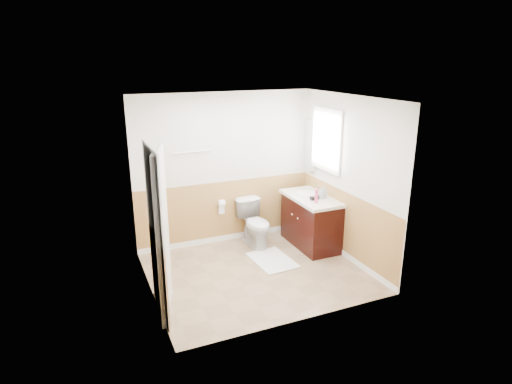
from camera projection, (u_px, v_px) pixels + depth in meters
name	position (u px, v px, depth m)	size (l,w,h in m)	color
floor	(257.00, 273.00, 6.28)	(3.00, 3.00, 0.00)	#8C7051
ceiling	(257.00, 98.00, 5.53)	(3.00, 3.00, 0.00)	white
wall_back	(225.00, 169.00, 7.04)	(3.00, 3.00, 0.00)	silver
wall_front	(303.00, 223.00, 4.76)	(3.00, 3.00, 0.00)	silver
wall_left	(146.00, 205.00, 5.33)	(3.00, 3.00, 0.00)	silver
wall_right	(348.00, 179.00, 6.47)	(3.00, 3.00, 0.00)	silver
wainscot_back	(226.00, 213.00, 7.25)	(3.00, 3.00, 0.00)	#B48348
wainscot_front	(301.00, 282.00, 5.00)	(3.00, 3.00, 0.00)	#B48348
wainscot_left	(151.00, 260.00, 5.56)	(2.60, 2.60, 0.00)	#B48348
wainscot_right	(344.00, 226.00, 6.69)	(2.60, 2.60, 0.00)	#B48348
toilet	(255.00, 224.00, 7.10)	(0.42, 0.74, 0.75)	silver
bath_mat	(272.00, 260.00, 6.63)	(0.55, 0.80, 0.02)	white
vanity_cabinet	(311.00, 222.00, 7.09)	(0.55, 1.10, 0.80)	black
vanity_knob_left	(298.00, 219.00, 6.84)	(0.03, 0.03, 0.03)	silver
vanity_knob_right	(292.00, 215.00, 7.02)	(0.03, 0.03, 0.03)	silver
countertop	(311.00, 198.00, 6.96)	(0.60, 1.15, 0.05)	silver
sink_basin	(307.00, 193.00, 7.08)	(0.36, 0.36, 0.02)	white
faucet	(317.00, 189.00, 7.13)	(0.02, 0.02, 0.14)	silver
lotion_bottle	(316.00, 196.00, 6.63)	(0.05, 0.05, 0.22)	#DA3870
soap_dispenser	(323.00, 192.00, 6.85)	(0.09, 0.10, 0.21)	gray
hair_dryer_body	(315.00, 198.00, 6.78)	(0.07, 0.07, 0.14)	black
hair_dryer_handle	(311.00, 199.00, 6.83)	(0.03, 0.03, 0.07)	black
mirror_panel	(310.00, 146.00, 7.33)	(0.02, 0.35, 0.90)	silver
window_frame	(327.00, 140.00, 6.82)	(0.04, 0.80, 1.00)	white
window_glass	(327.00, 140.00, 6.83)	(0.01, 0.70, 0.90)	white
door	(163.00, 234.00, 5.05)	(0.05, 0.80, 2.04)	white
door_frame	(156.00, 234.00, 5.01)	(0.02, 0.92, 2.10)	white
door_knob	(162.00, 229.00, 5.38)	(0.06, 0.06, 0.06)	silver
towel_bar	(192.00, 152.00, 6.68)	(0.02, 0.02, 0.62)	silver
tp_holder_bar	(221.00, 203.00, 7.10)	(0.02, 0.02, 0.14)	silver
tp_roll	(221.00, 203.00, 7.10)	(0.11, 0.11, 0.10)	white
tp_sheet	(222.00, 209.00, 7.14)	(0.10, 0.01, 0.16)	white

